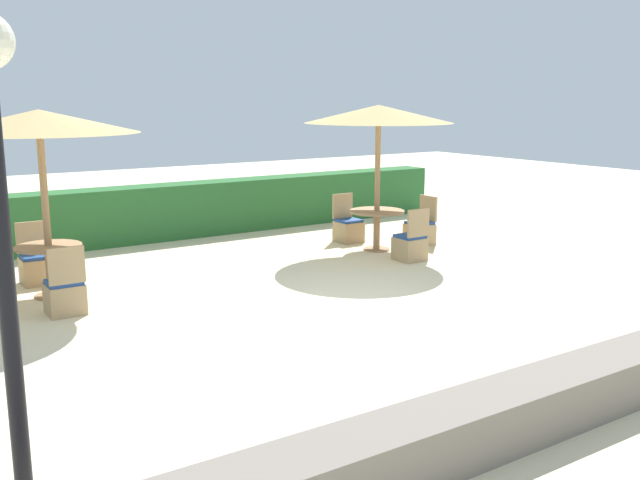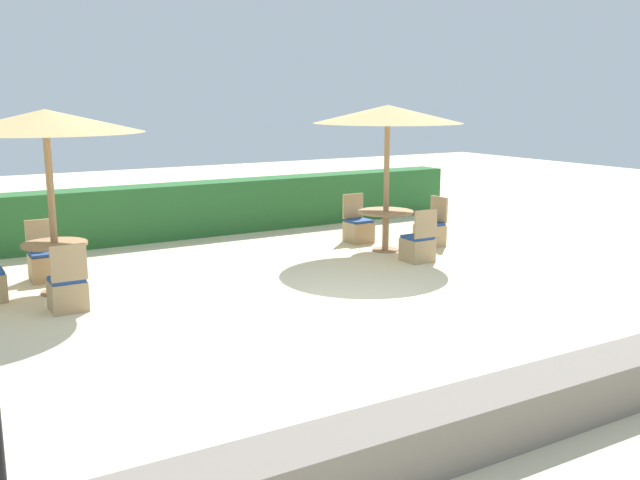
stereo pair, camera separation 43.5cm
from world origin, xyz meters
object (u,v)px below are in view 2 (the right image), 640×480
patio_chair_back_left_north (45,264)px  parasol_back_right (388,115)px  patio_chair_back_right_north (358,229)px  patio_chair_back_right_east (430,232)px  patio_chair_back_left_south (68,291)px  round_table_back_left (55,256)px  round_table_back_right (386,220)px  patio_chair_back_right_south (418,247)px  parasol_back_left (45,122)px

patio_chair_back_left_north → parasol_back_right: bearing=170.7°
patio_chair_back_left_north → parasol_back_right: size_ratio=0.35×
patio_chair_back_right_north → patio_chair_back_right_east: same height
patio_chair_back_left_south → patio_chair_back_right_north: 6.11m
round_table_back_left → round_table_back_right: 5.79m
parasol_back_right → patio_chair_back_right_east: (1.02, -0.06, -2.22)m
patio_chair_back_left_south → patio_chair_back_right_south: 5.80m
parasol_back_left → patio_chair_back_left_south: 2.40m
parasol_back_left → round_table_back_right: size_ratio=2.68×
patio_chair_back_right_north → round_table_back_left: bearing=8.3°
parasol_back_left → round_table_back_left: (0.00, 0.00, -1.90)m
patio_chair_back_right_south → round_table_back_left: bearing=169.5°
patio_chair_back_right_south → patio_chair_back_right_east: same height
parasol_back_left → patio_chair_back_right_north: 6.25m
round_table_back_right → patio_chair_back_right_south: size_ratio=1.09×
round_table_back_right → patio_chair_back_right_east: (1.02, -0.06, -0.31)m
parasol_back_left → patio_chair_back_left_south: (-0.04, -0.96, -2.20)m
round_table_back_left → round_table_back_right: (5.79, -0.08, 0.02)m
patio_chair_back_left_south → patio_chair_back_left_north: (0.04, 1.83, 0.00)m
parasol_back_left → round_table_back_left: 1.90m
parasol_back_right → patio_chair_back_right_north: (0.01, 0.92, -2.22)m
round_table_back_left → patio_chair_back_right_east: size_ratio=0.98×
round_table_back_left → parasol_back_right: 6.10m
parasol_back_left → patio_chair_back_left_north: size_ratio=2.91×
parasol_back_left → round_table_back_right: parasol_back_left is taller
parasol_back_left → patio_chair_back_right_south: (5.75, -1.07, -2.20)m
patio_chair_back_left_north → round_table_back_left: bearing=90.3°
parasol_back_left → patio_chair_back_right_north: bearing=8.3°
parasol_back_left → patio_chair_back_left_north: 2.36m
patio_chair_back_left_south → patio_chair_back_right_north: bearing=17.1°
parasol_back_right → patio_chair_back_right_east: 2.44m
round_table_back_left → patio_chair_back_right_north: size_ratio=0.98×
parasol_back_right → patio_chair_back_right_east: size_ratio=2.89×
parasol_back_left → round_table_back_left: size_ratio=2.96×
parasol_back_left → patio_chair_back_left_north: parasol_back_left is taller
patio_chair_back_left_north → patio_chair_back_right_south: (5.76, -1.95, 0.00)m
parasol_back_left → patio_chair_back_right_south: 6.25m
patio_chair_back_left_north → parasol_back_right: 6.27m
patio_chair_back_left_north → patio_chair_back_right_north: bearing=179.7°
patio_chair_back_left_north → round_table_back_right: 5.88m
round_table_back_right → patio_chair_back_right_east: 1.06m
parasol_back_left → patio_chair_back_left_south: parasol_back_left is taller
round_table_back_left → patio_chair_back_right_south: bearing=-10.5°
parasol_back_left → patio_chair_back_left_south: bearing=-92.7°
parasol_back_right → patio_chair_back_right_south: 2.43m
patio_chair_back_left_south → parasol_back_left: bearing=87.3°
patio_chair_back_right_south → patio_chair_back_right_north: same height
patio_chair_back_left_north → patio_chair_back_right_east: size_ratio=1.00×
patio_chair_back_left_south → parasol_back_right: parasol_back_right is taller
parasol_back_left → round_table_back_right: bearing=-0.7°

